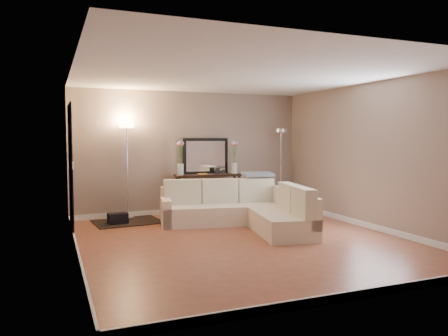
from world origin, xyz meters
name	(u,v)px	position (x,y,z in m)	size (l,w,h in m)	color
floor	(243,241)	(0.00, 0.00, -0.01)	(5.00, 5.50, 0.01)	#974F36
ceiling	(243,74)	(0.00, 0.00, 2.60)	(5.00, 5.50, 0.01)	white
wall_back	(190,153)	(0.00, 2.76, 1.30)	(5.00, 0.02, 2.60)	gray
wall_front	(359,171)	(0.00, -2.76, 1.30)	(5.00, 0.02, 2.60)	gray
wall_left	(74,162)	(-2.51, 0.00, 1.30)	(0.02, 5.50, 2.60)	gray
wall_right	(372,156)	(2.51, 0.00, 1.30)	(0.02, 5.50, 2.60)	gray
baseboard_back	(191,211)	(0.00, 2.73, 0.05)	(5.00, 0.03, 0.10)	white
baseboard_front	(355,295)	(0.00, -2.73, 0.05)	(5.00, 0.03, 0.10)	white
baseboard_left	(78,253)	(-2.48, 0.00, 0.05)	(0.03, 5.50, 0.10)	white
baseboard_right	(369,226)	(2.48, 0.00, 0.05)	(0.03, 5.50, 0.10)	white
doorway	(71,168)	(-2.48, 1.70, 1.10)	(0.02, 1.20, 2.20)	black
switch_plate	(73,165)	(-2.48, 0.85, 1.20)	(0.02, 0.08, 0.12)	white
sectional_sofa	(244,210)	(0.48, 1.00, 0.31)	(2.47, 2.65, 0.83)	beige
throw_blanket	(258,174)	(1.01, 1.51, 0.91)	(0.60, 0.34, 0.05)	slate
console_table	(204,192)	(0.20, 2.43, 0.48)	(1.42, 0.47, 0.86)	black
leaning_mirror	(206,156)	(0.30, 2.61, 1.23)	(0.99, 0.11, 0.77)	black
table_decor	(208,174)	(0.28, 2.40, 0.87)	(0.59, 0.14, 0.14)	gold
flower_vase_left	(180,161)	(-0.30, 2.48, 1.15)	(0.16, 0.14, 0.74)	silver
flower_vase_right	(234,160)	(0.88, 2.39, 1.15)	(0.16, 0.14, 0.74)	silver
floor_lamp_lit	(127,152)	(-1.38, 2.57, 1.35)	(0.29, 0.29, 1.91)	silver
floor_lamp_unlit	(281,153)	(2.02, 2.41, 1.29)	(0.26, 0.26, 1.82)	silver
charcoal_rug	(127,222)	(-1.45, 2.20, 0.01)	(1.25, 0.93, 0.02)	black
black_bag	(118,219)	(-1.65, 2.07, 0.10)	(0.35, 0.25, 0.23)	black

